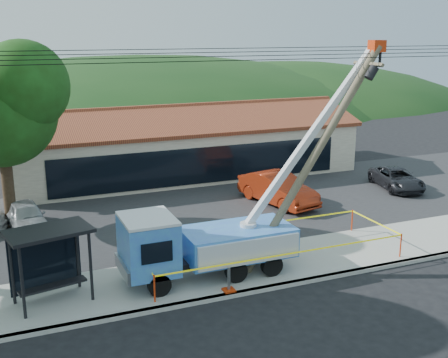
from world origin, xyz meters
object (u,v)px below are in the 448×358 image
bus_shelter (48,248)px  car_silver (27,231)px  leaning_pole (319,148)px  car_red (277,205)px  utility_truck (205,240)px  car_dark (396,190)px

bus_shelter → car_silver: (-0.32, 8.02, -2.10)m
leaning_pole → bus_shelter: size_ratio=2.87×
car_silver → car_red: (12.97, -0.89, 0.00)m
utility_truck → leaning_pole: size_ratio=1.23×
utility_truck → leaning_pole: (4.68, -0.30, 3.25)m
utility_truck → car_silver: utility_truck is taller
leaning_pole → car_red: bearing=73.1°
car_dark → car_silver: bearing=-169.4°
bus_shelter → car_dark: (20.66, 7.13, -2.10)m
leaning_pole → car_red: 9.31m
utility_truck → car_silver: size_ratio=2.72×
leaning_pole → car_dark: (10.32, 7.59, -4.85)m
utility_truck → car_red: (6.99, 7.31, -1.60)m
car_red → car_dark: 8.01m
leaning_pole → bus_shelter: (-10.35, 0.46, -2.76)m
utility_truck → bus_shelter: size_ratio=3.53×
car_red → car_dark: car_red is taller
bus_shelter → car_red: bearing=17.3°
leaning_pole → car_silver: 14.47m
leaning_pole → car_silver: size_ratio=2.21×
utility_truck → bus_shelter: bearing=178.3°
car_silver → car_red: bearing=-11.5°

